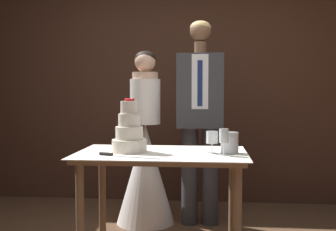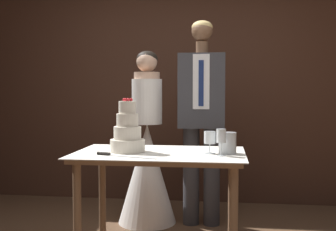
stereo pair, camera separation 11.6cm
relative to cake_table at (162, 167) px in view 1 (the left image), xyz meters
The scene contains 9 objects.
wall_back 1.84m from the cake_table, 90.13° to the left, with size 5.30×0.12×2.57m, color #472B1E.
cake_table is the anchor object (origin of this frame).
tiered_cake 0.34m from the cake_table, behind, with size 0.25×0.25×0.39m.
cake_knife 0.37m from the cake_table, 142.62° to the right, with size 0.44×0.16×0.02m.
wine_glass_near 0.51m from the cake_table, 15.32° to the right, with size 0.06×0.06×0.18m.
wine_glass_middle 0.41m from the cake_table, ahead, with size 0.08×0.08×0.16m.
hurricane_candle 0.51m from the cake_table, ahead, with size 0.13×0.13×0.15m.
bride 0.92m from the cake_table, 106.19° to the left, with size 0.54×0.54×1.60m.
groom 0.97m from the cake_table, 73.80° to the left, with size 0.42×0.25×1.87m.
Camera 1 is at (0.33, -2.72, 1.23)m, focal length 45.00 mm.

